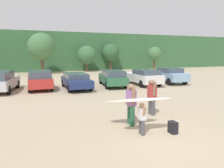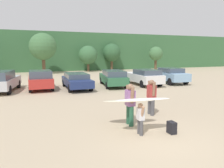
{
  "view_description": "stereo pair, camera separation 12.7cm",
  "coord_description": "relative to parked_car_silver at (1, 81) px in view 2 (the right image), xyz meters",
  "views": [
    {
      "loc": [
        -4.18,
        -5.93,
        2.99
      ],
      "look_at": [
        0.54,
        6.17,
        1.07
      ],
      "focal_mm": 33.87,
      "sensor_mm": 36.0,
      "label": 1
    },
    {
      "loc": [
        -4.06,
        -5.98,
        2.99
      ],
      "look_at": [
        0.54,
        6.17,
        1.07
      ],
      "focal_mm": 33.87,
      "sensor_mm": 36.0,
      "label": 2
    }
  ],
  "objects": [
    {
      "name": "ground_plane",
      "position": [
        6.37,
        -12.08,
        -0.88
      ],
      "size": [
        120.0,
        120.0,
        0.0
      ],
      "primitive_type": "plane",
      "color": "tan"
    },
    {
      "name": "hillside_ridge",
      "position": [
        6.37,
        23.17,
        2.32
      ],
      "size": [
        108.0,
        12.0,
        6.4
      ],
      "primitive_type": "cube",
      "color": "#38663D",
      "rests_on": "ground_plane"
    },
    {
      "name": "tree_center_left",
      "position": [
        3.88,
        13.7,
        2.97
      ],
      "size": [
        3.8,
        3.8,
        5.78
      ],
      "color": "brown",
      "rests_on": "ground_plane"
    },
    {
      "name": "tree_ridge_back",
      "position": [
        10.79,
        15.18,
        1.75
      ],
      "size": [
        2.99,
        2.99,
        4.14
      ],
      "color": "brown",
      "rests_on": "ground_plane"
    },
    {
      "name": "tree_far_right",
      "position": [
        15.19,
        16.1,
        2.14
      ],
      "size": [
        3.05,
        3.05,
        4.56
      ],
      "color": "brown",
      "rests_on": "ground_plane"
    },
    {
      "name": "tree_right",
      "position": [
        22.47,
        13.75,
        1.94
      ],
      "size": [
        2.39,
        2.39,
        4.06
      ],
      "color": "brown",
      "rests_on": "ground_plane"
    },
    {
      "name": "parked_car_silver",
      "position": [
        0.0,
        0.0,
        0.0
      ],
      "size": [
        2.62,
        4.86,
        1.65
      ],
      "rotation": [
        0.0,
        0.0,
        1.42
      ],
      "color": "silver",
      "rests_on": "ground_plane"
    },
    {
      "name": "parked_car_red",
      "position": [
        2.9,
        0.07,
        -0.06
      ],
      "size": [
        1.86,
        4.04,
        1.6
      ],
      "rotation": [
        0.0,
        0.0,
        1.57
      ],
      "color": "#B72D28",
      "rests_on": "ground_plane"
    },
    {
      "name": "parked_car_navy",
      "position": [
        5.74,
        -0.59,
        -0.16
      ],
      "size": [
        1.89,
        4.68,
        1.3
      ],
      "rotation": [
        0.0,
        0.0,
        1.57
      ],
      "color": "navy",
      "rests_on": "ground_plane"
    },
    {
      "name": "parked_car_forest_green",
      "position": [
        9.11,
        -0.38,
        -0.09
      ],
      "size": [
        2.51,
        4.99,
        1.45
      ],
      "rotation": [
        0.0,
        0.0,
        1.41
      ],
      "color": "#2D6642",
      "rests_on": "ground_plane"
    },
    {
      "name": "parked_car_white",
      "position": [
        12.04,
        -0.75,
        -0.08
      ],
      "size": [
        1.98,
        4.6,
        1.49
      ],
      "rotation": [
        0.0,
        0.0,
        1.56
      ],
      "color": "white",
      "rests_on": "ground_plane"
    },
    {
      "name": "parked_car_sky_blue",
      "position": [
        15.09,
        -0.59,
        -0.06
      ],
      "size": [
        2.05,
        4.24,
        1.52
      ],
      "rotation": [
        0.0,
        0.0,
        1.53
      ],
      "color": "#84ADD1",
      "rests_on": "ground_plane"
    },
    {
      "name": "person_adult",
      "position": [
        6.02,
        -10.36,
        0.11
      ],
      "size": [
        0.35,
        0.74,
        1.74
      ],
      "rotation": [
        0.0,
        0.0,
        3.07
      ],
      "color": "#26593F",
      "rests_on": "ground_plane"
    },
    {
      "name": "person_child",
      "position": [
        5.92,
        -11.45,
        -0.21
      ],
      "size": [
        0.24,
        0.55,
        1.19
      ],
      "rotation": [
        0.0,
        0.0,
        3.07
      ],
      "color": "#4C4C51",
      "rests_on": "ground_plane"
    },
    {
      "name": "person_companion",
      "position": [
        7.63,
        -9.37,
        0.09
      ],
      "size": [
        0.35,
        0.67,
        1.72
      ],
      "rotation": [
        0.0,
        0.0,
        3.07
      ],
      "color": "#4C4C51",
      "rests_on": "ground_plane"
    },
    {
      "name": "surfboard_cream",
      "position": [
        5.92,
        -10.43,
        0.18
      ],
      "size": [
        2.19,
        1.11,
        0.12
      ],
      "rotation": [
        0.0,
        0.0,
        2.88
      ],
      "color": "beige"
    },
    {
      "name": "surfboard_white",
      "position": [
        6.02,
        -11.43,
        0.44
      ],
      "size": [
        2.15,
        0.92,
        0.13
      ],
      "rotation": [
        0.0,
        0.0,
        2.98
      ],
      "color": "white"
    },
    {
      "name": "backpack_dropped",
      "position": [
        7.07,
        -11.77,
        -0.65
      ],
      "size": [
        0.24,
        0.34,
        0.45
      ],
      "color": "black",
      "rests_on": "ground_plane"
    }
  ]
}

